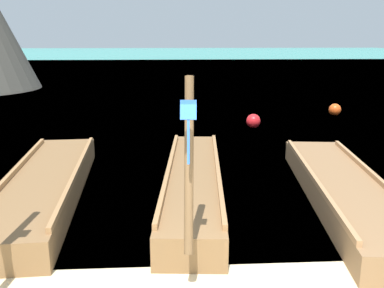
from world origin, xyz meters
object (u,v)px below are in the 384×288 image
Objects in this scene: longtail_boat_blue_ribbon at (193,182)px; longtail_boat_yellow_ribbon at (344,190)px; mooring_buoy_near at (253,121)px; longtail_boat_pink_ribbon at (45,186)px; mooring_buoy_far at (335,110)px.

longtail_boat_blue_ribbon reaches higher than longtail_boat_yellow_ribbon.
mooring_buoy_near is (-0.38, 7.49, 0.01)m from longtail_boat_yellow_ribbon.
longtail_boat_pink_ribbon is at bearing 174.65° from longtail_boat_yellow_ribbon.
longtail_boat_blue_ribbon is 11.39m from mooring_buoy_far.
mooring_buoy_near is (2.65, 6.91, -0.03)m from longtail_boat_blue_ribbon.
longtail_boat_pink_ribbon is 13.42m from mooring_buoy_far.
longtail_boat_pink_ribbon is 3.08m from longtail_boat_blue_ribbon.
longtail_boat_pink_ribbon reaches higher than mooring_buoy_far.
longtail_boat_blue_ribbon is 13.36× the size of mooring_buoy_near.
mooring_buoy_far is at bearing 70.01° from longtail_boat_yellow_ribbon.
longtail_boat_yellow_ribbon reaches higher than longtail_boat_pink_ribbon.
longtail_boat_pink_ribbon reaches higher than mooring_buoy_near.
mooring_buoy_near is 4.62m from mooring_buoy_far.
longtail_boat_yellow_ribbon is 13.68× the size of mooring_buoy_near.
longtail_boat_yellow_ribbon is at bearing -5.35° from longtail_boat_pink_ribbon.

